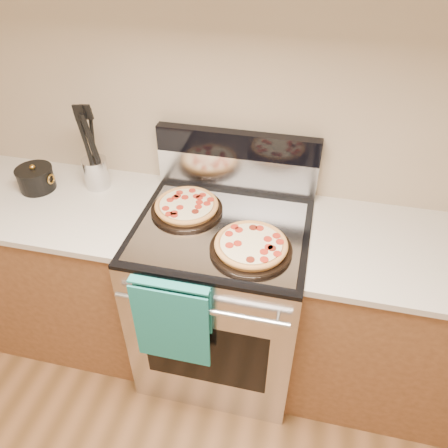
% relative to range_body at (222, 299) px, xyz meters
% --- Properties ---
extents(wall_back, '(4.00, 0.00, 4.00)m').
position_rel_range_body_xyz_m(wall_back, '(0.00, 0.35, 0.90)').
color(wall_back, tan).
rests_on(wall_back, ground).
extents(range_body, '(0.76, 0.68, 0.90)m').
position_rel_range_body_xyz_m(range_body, '(0.00, 0.00, 0.00)').
color(range_body, '#B7B7BC').
rests_on(range_body, ground).
extents(oven_window, '(0.56, 0.01, 0.40)m').
position_rel_range_body_xyz_m(oven_window, '(0.00, -0.34, 0.00)').
color(oven_window, black).
rests_on(oven_window, range_body).
extents(cooktop, '(0.76, 0.68, 0.02)m').
position_rel_range_body_xyz_m(cooktop, '(0.00, 0.00, 0.46)').
color(cooktop, black).
rests_on(cooktop, range_body).
extents(backsplash_lower, '(0.76, 0.06, 0.18)m').
position_rel_range_body_xyz_m(backsplash_lower, '(0.00, 0.31, 0.56)').
color(backsplash_lower, silver).
rests_on(backsplash_lower, cooktop).
extents(backsplash_upper, '(0.76, 0.06, 0.12)m').
position_rel_range_body_xyz_m(backsplash_upper, '(0.00, 0.31, 0.71)').
color(backsplash_upper, black).
rests_on(backsplash_upper, backsplash_lower).
extents(oven_handle, '(0.70, 0.03, 0.03)m').
position_rel_range_body_xyz_m(oven_handle, '(0.00, -0.38, 0.35)').
color(oven_handle, silver).
rests_on(oven_handle, range_body).
extents(dish_towel, '(0.32, 0.05, 0.42)m').
position_rel_range_body_xyz_m(dish_towel, '(-0.12, -0.38, 0.25)').
color(dish_towel, '#1A6D85').
rests_on(dish_towel, oven_handle).
extents(foil_sheet, '(0.70, 0.55, 0.01)m').
position_rel_range_body_xyz_m(foil_sheet, '(0.00, -0.03, 0.47)').
color(foil_sheet, gray).
rests_on(foil_sheet, cooktop).
extents(cabinet_left, '(1.00, 0.62, 0.88)m').
position_rel_range_body_xyz_m(cabinet_left, '(-0.88, 0.03, -0.01)').
color(cabinet_left, brown).
rests_on(cabinet_left, ground).
extents(countertop_left, '(1.02, 0.64, 0.03)m').
position_rel_range_body_xyz_m(countertop_left, '(-0.88, 0.03, 0.45)').
color(countertop_left, '#BCB3A9').
rests_on(countertop_left, cabinet_left).
extents(cabinet_right, '(1.00, 0.62, 0.88)m').
position_rel_range_body_xyz_m(cabinet_right, '(0.88, 0.03, -0.01)').
color(cabinet_right, brown).
rests_on(cabinet_right, ground).
extents(countertop_right, '(1.02, 0.64, 0.03)m').
position_rel_range_body_xyz_m(countertop_right, '(0.88, 0.03, 0.45)').
color(countertop_right, '#BCB3A9').
rests_on(countertop_right, cabinet_right).
extents(pepperoni_pizza_back, '(0.34, 0.34, 0.04)m').
position_rel_range_body_xyz_m(pepperoni_pizza_back, '(-0.18, 0.07, 0.50)').
color(pepperoni_pizza_back, '#BE7A3A').
rests_on(pepperoni_pizza_back, foil_sheet).
extents(pepperoni_pizza_front, '(0.38, 0.38, 0.04)m').
position_rel_range_body_xyz_m(pepperoni_pizza_front, '(0.15, -0.13, 0.50)').
color(pepperoni_pizza_front, '#BE7A3A').
rests_on(pepperoni_pizza_front, foil_sheet).
extents(utensil_crock, '(0.14, 0.14, 0.15)m').
position_rel_range_body_xyz_m(utensil_crock, '(-0.67, 0.19, 0.53)').
color(utensil_crock, silver).
rests_on(utensil_crock, countertop_left).
extents(saucepan, '(0.18, 0.18, 0.10)m').
position_rel_range_body_xyz_m(saucepan, '(-0.95, 0.10, 0.51)').
color(saucepan, black).
rests_on(saucepan, countertop_left).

